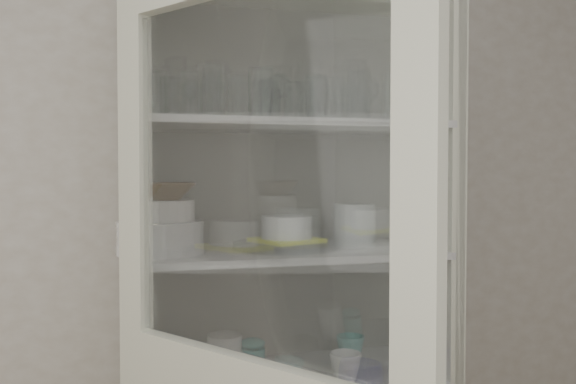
{
  "coord_description": "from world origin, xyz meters",
  "views": [
    {
      "loc": [
        -0.27,
        -0.61,
        1.51
      ],
      "look_at": [
        0.2,
        1.27,
        1.44
      ],
      "focal_mm": 38.0,
      "sensor_mm": 36.0,
      "label": 1
    }
  ],
  "objects": [
    {
      "name": "wall_back",
      "position": [
        0.0,
        1.5,
        1.3
      ],
      "size": [
        3.6,
        0.02,
        2.6
      ],
      "primitive_type": "cube",
      "color": "#B0A699",
      "rests_on": "ground"
    },
    {
      "name": "pantry_cabinet",
      "position": [
        0.2,
        1.34,
        0.94
      ],
      "size": [
        1.0,
        0.45,
        2.1
      ],
      "color": "beige",
      "rests_on": "floor"
    },
    {
      "name": "tumbler_0",
      "position": [
        -0.06,
        1.17,
        1.74
      ],
      "size": [
        0.09,
        0.09,
        0.16
      ],
      "primitive_type": "cylinder",
      "rotation": [
        0.0,
        0.0,
        0.22
      ],
      "color": "silver",
      "rests_on": "shelf_glass"
    },
    {
      "name": "tumbler_1",
      "position": [
        -0.11,
        1.16,
        1.73
      ],
      "size": [
        0.08,
        0.08,
        0.13
      ],
      "primitive_type": "cylinder",
      "rotation": [
        0.0,
        0.0,
        0.24
      ],
      "color": "silver",
      "rests_on": "shelf_glass"
    },
    {
      "name": "tumbler_2",
      "position": [
        0.09,
        1.16,
        1.74
      ],
      "size": [
        0.09,
        0.09,
        0.15
      ],
      "primitive_type": "cylinder",
      "rotation": [
        0.0,
        0.0,
        -0.29
      ],
      "color": "silver",
      "rests_on": "shelf_glass"
    },
    {
      "name": "tumbler_3",
      "position": [
        0.25,
        1.12,
        1.72
      ],
      "size": [
        0.07,
        0.07,
        0.13
      ],
      "primitive_type": "cylinder",
      "rotation": [
        0.0,
        0.0,
        -0.17
      ],
      "color": "silver",
      "rests_on": "shelf_glass"
    },
    {
      "name": "tumbler_4",
      "position": [
        0.38,
        1.11,
        1.73
      ],
      "size": [
        0.09,
        0.09,
        0.14
      ],
      "primitive_type": "cylinder",
      "rotation": [
        0.0,
        0.0,
        0.33
      ],
      "color": "silver",
      "rests_on": "shelf_glass"
    },
    {
      "name": "tumbler_5",
      "position": [
        0.54,
        1.14,
        1.74
      ],
      "size": [
        0.09,
        0.09,
        0.15
      ],
      "primitive_type": "cylinder",
      "rotation": [
        0.0,
        0.0,
        0.28
      ],
      "color": "silver",
      "rests_on": "shelf_glass"
    },
    {
      "name": "tumbler_6",
      "position": [
        0.5,
        1.13,
        1.74
      ],
      "size": [
        0.09,
        0.09,
        0.15
      ],
      "primitive_type": "cylinder",
      "rotation": [
        0.0,
        0.0,
        -0.34
      ],
      "color": "silver",
      "rests_on": "shelf_glass"
    },
    {
      "name": "tumbler_7",
      "position": [
        -0.21,
        1.28,
        1.74
      ],
      "size": [
        0.09,
        0.09,
        0.15
      ],
      "primitive_type": "cylinder",
      "rotation": [
        0.0,
        0.0,
        0.26
      ],
      "color": "silver",
      "rests_on": "shelf_glass"
    },
    {
      "name": "tumbler_8",
      "position": [
        -0.17,
        1.28,
        1.73
      ],
      "size": [
        0.08,
        0.08,
        0.13
      ],
      "primitive_type": "cylinder",
      "rotation": [
        0.0,
        0.0,
        -0.25
      ],
      "color": "silver",
      "rests_on": "shelf_glass"
    },
    {
      "name": "tumbler_9",
      "position": [
        0.04,
        1.27,
        1.73
      ],
      "size": [
        0.1,
        0.1,
        0.14
      ],
      "primitive_type": "cylinder",
      "rotation": [
        0.0,
        0.0,
        -0.43
      ],
      "color": "silver",
      "rests_on": "shelf_glass"
    },
    {
      "name": "tumbler_10",
      "position": [
        0.3,
        1.29,
        1.74
      ],
      "size": [
        0.09,
        0.09,
        0.15
      ],
      "primitive_type": "cylinder",
      "rotation": [
        0.0,
        0.0,
        -0.33
      ],
      "color": "silver",
      "rests_on": "shelf_glass"
    },
    {
      "name": "tumbler_11",
      "position": [
        0.22,
        1.26,
        1.73
      ],
      "size": [
        0.07,
        0.07,
        0.13
      ],
      "primitive_type": "cylinder",
      "rotation": [
        0.0,
        0.0,
        -0.17
      ],
      "color": "silver",
      "rests_on": "shelf_glass"
    },
    {
      "name": "goblet_0",
      "position": [
        -0.09,
        1.4,
        1.74
      ],
      "size": [
        0.07,
        0.07,
        0.16
      ],
      "primitive_type": null,
      "color": "silver",
      "rests_on": "shelf_glass"
    },
    {
      "name": "goblet_1",
      "position": [
        0.17,
        1.39,
        1.74
      ],
      "size": [
        0.07,
        0.07,
        0.16
      ],
      "primitive_type": null,
      "color": "silver",
      "rests_on": "shelf_glass"
    },
    {
      "name": "goblet_2",
      "position": [
        0.19,
        1.36,
        1.75
      ],
      "size": [
        0.08,
        0.08,
        0.19
      ],
      "primitive_type": null,
      "color": "silver",
      "rests_on": "shelf_glass"
    },
    {
      "name": "goblet_3",
      "position": [
        0.51,
        1.37,
        1.75
      ],
      "size": [
        0.08,
        0.08,
        0.19
      ],
      "primitive_type": null,
      "color": "silver",
      "rests_on": "shelf_glass"
    },
    {
      "name": "plate_stack_front",
      "position": [
        -0.2,
        1.25,
        1.31
      ],
      "size": [
        0.26,
        0.26,
        0.1
      ],
      "primitive_type": "cylinder",
      "color": "silver",
      "rests_on": "shelf_plates"
    },
    {
      "name": "plate_stack_back",
      "position": [
        -0.21,
        1.37,
        1.31
      ],
      "size": [
        0.2,
        0.2,
        0.1
      ],
      "primitive_type": "cylinder",
      "color": "silver",
      "rests_on": "shelf_plates"
    },
    {
      "name": "cream_bowl",
      "position": [
        -0.2,
        1.25,
        1.39
      ],
      "size": [
        0.26,
        0.26,
        0.06
      ],
      "primitive_type": "cylinder",
      "rotation": [
        0.0,
        0.0,
        -0.31
      ],
      "color": "white",
      "rests_on": "plate_stack_front"
    },
    {
      "name": "terracotta_bowl",
      "position": [
        -0.2,
        1.25,
        1.45
      ],
      "size": [
        0.22,
        0.22,
        0.05
      ],
      "primitive_type": "imported",
      "rotation": [
        0.0,
        0.0,
        -0.04
      ],
      "color": "#472D16",
      "rests_on": "cream_bowl"
    },
    {
      "name": "glass_platter",
      "position": [
        0.2,
        1.28,
        1.27
      ],
      "size": [
        0.43,
        0.43,
        0.02
      ],
      "primitive_type": "cylinder",
      "rotation": [
        0.0,
        0.0,
        0.26
      ],
      "color": "silver",
      "rests_on": "shelf_plates"
    },
    {
      "name": "yellow_trivet",
      "position": [
        0.2,
        1.28,
        1.29
      ],
      "size": [
        0.24,
        0.24,
        0.01
      ],
      "primitive_type": "cube",
      "rotation": [
        0.0,
        0.0,
        0.42
      ],
      "color": "yellow",
      "rests_on": "glass_platter"
    },
    {
      "name": "white_ramekin",
      "position": [
        0.2,
        1.28,
        1.33
      ],
      "size": [
        0.17,
        0.17,
        0.07
      ],
      "primitive_type": "cylinder",
      "rotation": [
        0.0,
        0.0,
        -0.06
      ],
      "color": "silver",
      "rests_on": "yellow_trivet"
    },
    {
      "name": "grey_bowl_stack",
      "position": [
        0.43,
        1.28,
        1.33
      ],
      "size": [
        0.14,
        0.14,
        0.14
      ],
      "primitive_type": "cylinder",
      "color": "#B2BAB9",
      "rests_on": "shelf_plates"
    },
    {
      "name": "mug_blue",
      "position": [
        0.61,
        1.2,
        0.91
      ],
      "size": [
        0.17,
        0.17,
        0.11
      ],
      "primitive_type": "imported",
      "rotation": [
        0.0,
        0.0,
        -0.33
      ],
      "color": "navy",
      "rests_on": "shelf_mugs"
    },
    {
      "name": "mug_teal",
      "position": [
        0.43,
        1.32,
        0.91
      ],
      "size": [
        0.11,
        0.11,
        0.09
      ],
      "primitive_type": "imported",
      "rotation": [
        0.0,
        0.0,
        -0.22
      ],
      "color": "#1C747A",
      "rests_on": "shelf_mugs"
    },
    {
      "name": "mug_white",
      "position": [
        0.35,
        1.13,
        0.91
      ],
      "size": [
        0.13,
        0.13,
        0.09
      ],
      "primitive_type": "imported",
      "rotation": [
        0.0,
        0.0,
        -0.42
      ],
      "color": "silver",
      "rests_on": "shelf_mugs"
    },
    {
      "name": "teal_jar",
      "position": [
        0.09,
        1.3,
        0.91
      ],
      "size": [
        0.08,
        0.08,
        0.1
      ],
      "color": "#1C747A",
      "rests_on": "shelf_mugs"
    },
    {
      "name": "measuring_cups",
      "position": [
        -0.13,
        1.19,
        0.88
      ],
      "size": [
        0.09,
        0.09,
        0.04
      ],
      "primitive_type": "cylinder",
      "color": "#B5B5B5",
      "rests_on": "shelf_mugs"
    },
    {
      "name": "white_canister",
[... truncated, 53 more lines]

